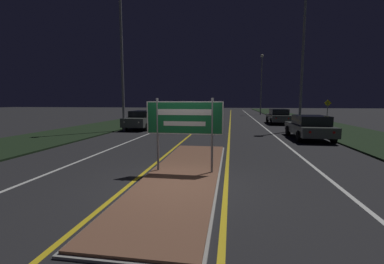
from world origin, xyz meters
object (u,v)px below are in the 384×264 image
object	(u,v)px
streetlight_left_near	(121,38)
car_receding_0	(309,127)
highway_sign	(184,120)
warning_sign	(327,110)
car_receding_1	(278,116)
streetlight_right_far	(261,78)
car_approaching_0	(142,120)
streetlight_right_near	(304,34)

from	to	relation	value
streetlight_left_near	car_receding_0	distance (m)	13.91
highway_sign	warning_sign	distance (m)	18.57
streetlight_left_near	car_receding_1	xyz separation A→B (m)	(12.40, 8.32, -5.93)
highway_sign	streetlight_right_far	bearing A→B (deg)	80.37
streetlight_right_far	warning_sign	distance (m)	21.31
streetlight_left_near	car_receding_0	size ratio (longest dim) A/B	2.50
warning_sign	car_approaching_0	bearing A→B (deg)	-166.20
streetlight_right_far	car_receding_1	bearing A→B (deg)	-90.72
highway_sign	car_approaching_0	bearing A→B (deg)	115.18
warning_sign	car_receding_0	bearing A→B (deg)	-115.24
car_receding_0	warning_sign	distance (m)	8.34
car_receding_1	car_approaching_0	distance (m)	13.37
car_receding_0	warning_sign	world-z (taller)	warning_sign
highway_sign	car_receding_1	size ratio (longest dim) A/B	0.52
streetlight_right_near	streetlight_right_far	world-z (taller)	streetlight_right_near
warning_sign	streetlight_left_near	bearing A→B (deg)	-160.67
car_approaching_0	streetlight_right_near	bearing A→B (deg)	4.22
car_approaching_0	car_receding_0	bearing A→B (deg)	-17.85
car_receding_0	car_approaching_0	size ratio (longest dim) A/B	1.07
highway_sign	streetlight_right_far	distance (m)	37.26
car_receding_1	warning_sign	size ratio (longest dim) A/B	1.95
car_receding_0	car_approaching_0	world-z (taller)	car_approaching_0
streetlight_left_near	warning_sign	bearing A→B (deg)	19.33
streetlight_left_near	streetlight_right_far	size ratio (longest dim) A/B	1.16
highway_sign	car_receding_0	xyz separation A→B (m)	(5.97, 8.42, -0.92)
car_receding_1	car_receding_0	bearing A→B (deg)	-89.95
car_receding_0	streetlight_right_near	bearing A→B (deg)	82.66
streetlight_left_near	streetlight_right_far	world-z (taller)	streetlight_left_near
streetlight_right_far	car_receding_1	distance (m)	18.58
car_approaching_0	warning_sign	xyz separation A→B (m)	(15.25, 3.75, 0.70)
streetlight_right_near	car_receding_1	distance (m)	8.50
car_approaching_0	warning_sign	size ratio (longest dim) A/B	1.87
streetlight_right_far	car_approaching_0	size ratio (longest dim) A/B	2.30
streetlight_left_near	streetlight_right_near	size ratio (longest dim) A/B	1.09
streetlight_right_far	highway_sign	bearing A→B (deg)	-99.63
highway_sign	streetlight_left_near	distance (m)	13.19
streetlight_right_far	car_receding_0	bearing A→B (deg)	-90.44
streetlight_right_near	car_approaching_0	size ratio (longest dim) A/B	2.43
streetlight_right_near	car_approaching_0	xyz separation A→B (m)	(-12.31, -0.91, -6.41)
car_receding_1	warning_sign	distance (m)	4.53
car_approaching_0	warning_sign	bearing A→B (deg)	13.80
streetlight_left_near	highway_sign	bearing A→B (deg)	-58.10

